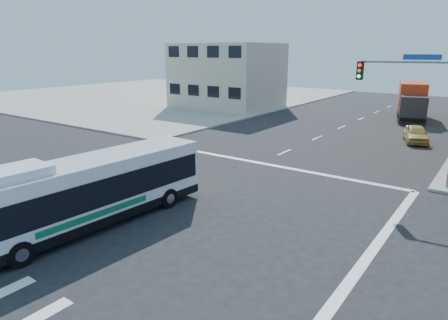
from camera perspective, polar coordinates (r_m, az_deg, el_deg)
The scene contains 7 objects.
ground at distance 19.26m, azimuth -9.50°, elevation -6.74°, with size 120.00×120.00×0.00m, color black.
sidewalk_nw at distance 67.74m, azimuth -9.74°, elevation 9.20°, with size 50.00×50.00×0.15m, color gray.
building_west at distance 51.97m, azimuth 0.46°, elevation 11.93°, with size 12.06×10.06×8.00m.
signal_mast_ne at distance 23.50m, azimuth 26.58°, elevation 8.41°, with size 7.91×1.13×8.07m.
transit_bus at distance 17.54m, azimuth -18.78°, elevation -4.17°, with size 3.01×10.92×3.20m.
box_truck at distance 47.33m, azimuth 25.26°, elevation 7.52°, with size 4.40×8.90×3.85m.
parked_car at distance 35.67m, azimuth 25.72°, elevation 3.38°, with size 1.62×4.03×1.37m, color tan.
Camera 1 is at (12.78, -12.48, 7.21)m, focal length 32.00 mm.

